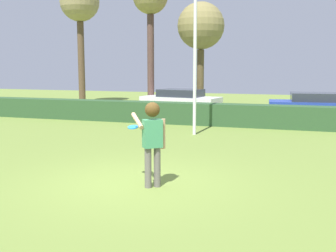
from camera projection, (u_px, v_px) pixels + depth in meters
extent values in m
plane|color=olive|center=(134.00, 183.00, 9.17)|extent=(60.00, 60.00, 0.00)
cylinder|color=#67605C|center=(148.00, 168.00, 8.77)|extent=(0.14, 0.14, 0.84)
cylinder|color=#67605C|center=(157.00, 167.00, 8.85)|extent=(0.14, 0.14, 0.84)
cube|color=#408F60|center=(152.00, 133.00, 8.71)|extent=(0.43, 0.41, 0.58)
cylinder|color=tan|center=(137.00, 121.00, 8.85)|extent=(0.46, 0.53, 0.30)
cylinder|color=tan|center=(163.00, 134.00, 8.80)|extent=(0.09, 0.09, 0.62)
sphere|color=tan|center=(152.00, 111.00, 8.65)|extent=(0.22, 0.22, 0.22)
sphere|color=#4E3718|center=(152.00, 110.00, 8.64)|extent=(0.31, 0.31, 0.31)
cylinder|color=#268CE5|center=(133.00, 127.00, 9.29)|extent=(0.23, 0.23, 0.07)
cylinder|color=silver|center=(195.00, 41.00, 15.14)|extent=(0.12, 0.12, 6.72)
cube|color=#2D4E2B|center=(222.00, 115.00, 17.93)|extent=(25.73, 0.90, 0.92)
cube|color=white|center=(181.00, 102.00, 22.96)|extent=(4.42, 2.35, 0.55)
cube|color=#2D333D|center=(181.00, 93.00, 22.89)|extent=(2.42, 1.90, 0.40)
cylinder|color=black|center=(212.00, 107.00, 23.06)|extent=(0.61, 0.19, 0.60)
cylinder|color=black|center=(199.00, 110.00, 21.58)|extent=(0.61, 0.19, 0.60)
cylinder|color=black|center=(164.00, 104.00, 24.42)|extent=(0.61, 0.19, 0.60)
cylinder|color=black|center=(149.00, 107.00, 22.93)|extent=(0.61, 0.19, 0.60)
cube|color=#263FA5|center=(315.00, 107.00, 19.99)|extent=(4.35, 2.13, 0.55)
cube|color=#2D333D|center=(315.00, 97.00, 19.92)|extent=(2.35, 1.78, 0.40)
cylinder|color=black|center=(282.00, 110.00, 21.17)|extent=(0.61, 0.16, 0.60)
cylinder|color=black|center=(283.00, 114.00, 19.52)|extent=(0.61, 0.16, 0.60)
cylinder|color=brown|center=(81.00, 63.00, 28.15)|extent=(0.43, 0.43, 5.34)
sphere|color=#978759|center=(80.00, 2.00, 27.60)|extent=(2.54, 2.54, 2.54)
cylinder|color=brown|center=(151.00, 63.00, 24.10)|extent=(0.38, 0.38, 5.33)
cylinder|color=brown|center=(200.00, 80.00, 24.20)|extent=(0.40, 0.40, 3.40)
sphere|color=olive|center=(201.00, 26.00, 23.78)|extent=(2.62, 2.62, 2.62)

